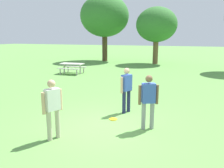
{
  "coord_description": "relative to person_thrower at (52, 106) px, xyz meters",
  "views": [
    {
      "loc": [
        2.49,
        -6.25,
        2.74
      ],
      "look_at": [
        -0.44,
        1.53,
        1.0
      ],
      "focal_mm": 36.7,
      "sensor_mm": 36.0,
      "label": 1
    }
  ],
  "objects": [
    {
      "name": "ground_plane",
      "position": [
        1.03,
        1.38,
        -0.94
      ],
      "size": [
        120.0,
        120.0,
        0.0
      ],
      "primitive_type": "plane",
      "color": "#609947"
    },
    {
      "name": "person_thrower",
      "position": [
        0.0,
        0.0,
        0.0
      ],
      "size": [
        0.35,
        0.57,
        1.64
      ],
      "color": "#B7AD93",
      "rests_on": "ground"
    },
    {
      "name": "person_catcher",
      "position": [
        1.19,
        2.8,
        0.0
      ],
      "size": [
        0.35,
        0.57,
        1.64
      ],
      "color": "#1E234C",
      "rests_on": "ground"
    },
    {
      "name": "person_bystander",
      "position": [
        2.23,
        1.58,
        0.0
      ],
      "size": [
        0.55,
        0.37,
        1.64
      ],
      "color": "gray",
      "rests_on": "ground"
    },
    {
      "name": "frisbee",
      "position": [
        1.0,
        1.94,
        -0.93
      ],
      "size": [
        0.27,
        0.27,
        0.03
      ],
      "primitive_type": "cylinder",
      "color": "yellow",
      "rests_on": "ground"
    },
    {
      "name": "picnic_table_near",
      "position": [
        -5.17,
        9.83,
        -0.38
      ],
      "size": [
        1.76,
        1.5,
        0.77
      ],
      "color": "beige",
      "rests_on": "ground"
    },
    {
      "name": "tree_tall_left",
      "position": [
        -6.28,
        18.89,
        3.9
      ],
      "size": [
        5.25,
        5.25,
        7.1
      ],
      "color": "#4C3823",
      "rests_on": "ground"
    },
    {
      "name": "tree_broad_center",
      "position": [
        -0.52,
        18.23,
        2.86
      ],
      "size": [
        3.99,
        3.99,
        5.53
      ],
      "color": "brown",
      "rests_on": "ground"
    }
  ]
}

